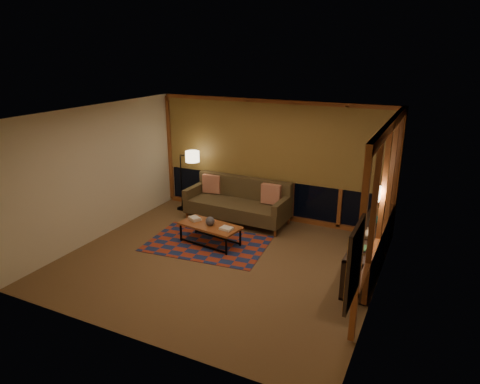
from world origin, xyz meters
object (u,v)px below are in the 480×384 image
at_px(coffee_table, 210,234).
at_px(floor_lamp, 181,180).
at_px(sofa, 237,202).
at_px(bookshelf, 369,248).

height_order(coffee_table, floor_lamp, floor_lamp).
distance_m(sofa, floor_lamp, 1.59).
bearing_deg(coffee_table, sofa, 99.84).
bearing_deg(coffee_table, floor_lamp, 146.25).
bearing_deg(floor_lamp, coffee_table, -40.82).
height_order(coffee_table, bookshelf, bookshelf).
xyz_separation_m(sofa, bookshelf, (3.04, -0.84, -0.13)).
bearing_deg(sofa, floor_lamp, 176.63).
height_order(sofa, coffee_table, sofa).
relative_size(sofa, coffee_table, 1.87).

